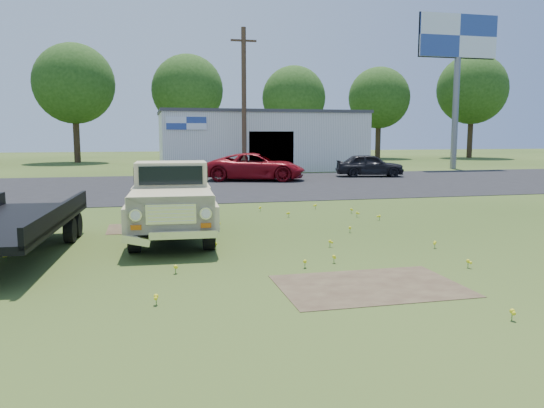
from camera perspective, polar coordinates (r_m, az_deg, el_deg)
The scene contains 16 objects.
ground at distance 11.38m, azimuth -2.68°, elevation -5.18°, with size 140.00×140.00×0.00m, color #2A4115.
asphalt_lot at distance 26.12m, azimuth -8.83°, elevation 1.91°, with size 90.00×14.00×0.02m, color black.
dirt_patch_a at distance 9.03m, azimuth 10.49°, elevation -8.68°, with size 3.00×2.00×0.01m, color #453225.
dirt_patch_b at distance 14.63m, azimuth -13.00°, elevation -2.53°, with size 2.20×1.60×0.01m, color #453225.
commercial_building at distance 38.76m, azimuth -1.42°, elevation 6.90°, with size 14.20×8.20×4.15m.
billboard at distance 41.77m, azimuth 19.36°, elevation 15.39°, with size 6.10×0.45×11.05m.
utility_pole_mid at distance 33.53m, azimuth -3.03°, elevation 11.08°, with size 1.60×0.30×9.00m.
treeline_c at distance 50.96m, azimuth -20.52°, elevation 12.02°, with size 7.04×7.04×10.47m.
treeline_d at distance 51.74m, azimuth -9.07°, elevation 11.96°, with size 6.72×6.72×10.00m.
treeline_e at distance 51.97m, azimuth 2.36°, elevation 11.33°, with size 6.08×6.08×9.04m.
treeline_f at distance 57.80m, azimuth 11.44°, elevation 11.11°, with size 6.40×6.40×9.52m.
treeline_g at distance 61.44m, azimuth 20.74°, elevation 11.45°, with size 7.36×7.36×10.95m.
vintage_pickup_truck at distance 13.05m, azimuth -10.73°, elevation 0.46°, with size 1.99×5.11×1.86m, color tan, non-canonical shape.
flatbed_trailer at distance 12.01m, azimuth -26.33°, elevation -1.25°, with size 2.04×6.11×1.67m, color black, non-canonical shape.
red_pickup at distance 28.85m, azimuth -1.76°, elevation 3.99°, with size 2.45×5.32×1.48m, color maroon.
dark_sedan at distance 32.07m, azimuth 10.47°, elevation 4.11°, with size 1.59×3.96×1.35m, color black.
Camera 1 is at (-2.06, -10.91, 2.49)m, focal length 35.00 mm.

